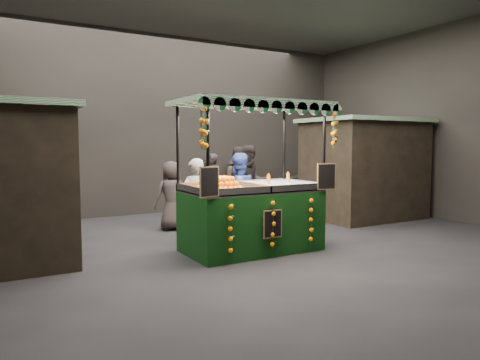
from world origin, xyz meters
TOP-DOWN VIEW (x-y plane):
  - ground at (0.00, 0.00)m, footprint 12.00×12.00m
  - market_hall at (0.00, 0.00)m, footprint 12.10×10.10m
  - neighbour_stall_right at (4.40, 1.50)m, footprint 3.00×2.20m
  - juice_stall at (-0.06, -0.18)m, footprint 2.78×1.64m
  - vendor_grey at (-0.71, 0.91)m, footprint 0.66×0.48m
  - vendor_blue at (0.29, 0.97)m, footprint 0.91×0.74m
  - shopper_1 at (1.57, 2.57)m, footprint 1.09×0.95m
  - shopper_2 at (1.13, 4.25)m, footprint 0.93×0.49m
  - shopper_3 at (2.30, 4.60)m, footprint 1.09×1.14m
  - shopper_4 at (-0.60, 2.44)m, footprint 0.79×0.53m
  - shopper_5 at (3.61, 2.81)m, footprint 1.47×1.38m
  - shopper_6 at (1.17, 4.00)m, footprint 0.54×0.69m
  - shopper_7 at (1.34, 2.81)m, footprint 1.13×1.16m

SIDE VIEW (x-z plane):
  - ground at x=0.00m, z-range 0.00..0.00m
  - shopper_2 at x=1.13m, z-range 0.00..1.51m
  - shopper_3 at x=2.30m, z-range 0.00..1.56m
  - shopper_4 at x=-0.60m, z-range 0.00..1.57m
  - shopper_5 at x=3.61m, z-range 0.00..1.65m
  - vendor_grey at x=-0.71m, z-range 0.00..1.67m
  - juice_stall at x=-0.06m, z-range -0.51..2.19m
  - shopper_6 at x=1.17m, z-range 0.00..1.69m
  - vendor_blue at x=0.29m, z-range 0.00..1.76m
  - shopper_7 at x=1.34m, z-range 0.00..1.88m
  - shopper_1 at x=1.57m, z-range 0.00..1.91m
  - neighbour_stall_right at x=4.40m, z-range 0.01..2.61m
  - market_hall at x=0.00m, z-range 0.86..5.91m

